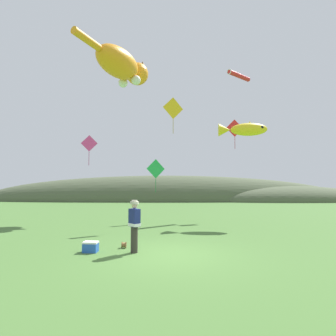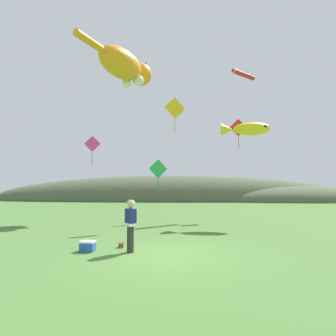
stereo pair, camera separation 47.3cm
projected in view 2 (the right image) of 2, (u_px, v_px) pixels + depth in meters
ground_plane at (165, 255)px, 8.61m from camera, size 120.00×120.00×0.00m
distant_hill_ridge at (194, 201)px, 40.64m from camera, size 60.78×11.28×7.87m
festival_attendant at (131, 224)px, 8.99m from camera, size 0.47×0.49×1.77m
kite_spool at (121, 244)px, 9.63m from camera, size 0.16×0.23×0.23m
picnic_cooler at (88, 246)px, 9.06m from camera, size 0.52×0.37×0.36m
kite_giant_cat at (126, 67)px, 19.05m from camera, size 4.02×6.95×2.29m
kite_fish_windsock at (246, 129)px, 16.06m from camera, size 3.03×1.11×0.91m
kite_tube_streamer at (243, 75)px, 21.61m from camera, size 2.34×1.90×0.44m
kite_diamond_gold at (175, 108)px, 16.01m from camera, size 1.26×0.55×2.26m
kite_diamond_green at (158, 169)px, 17.00m from camera, size 1.16×0.51×2.16m
kite_diamond_pink at (92, 144)px, 16.99m from camera, size 1.06×0.10×1.96m
kite_diamond_red at (238, 128)px, 19.10m from camera, size 1.29×0.13×2.19m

